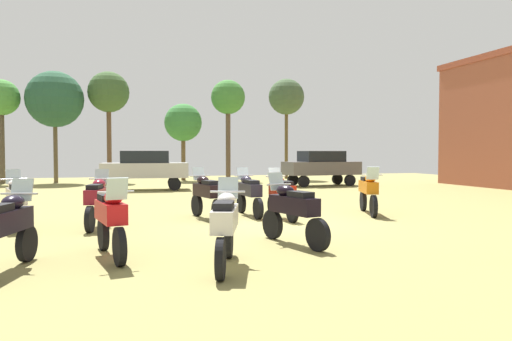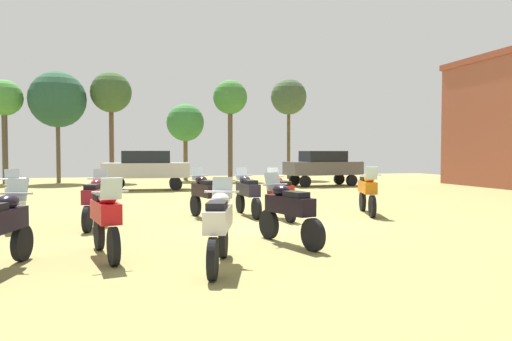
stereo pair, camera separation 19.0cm
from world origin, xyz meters
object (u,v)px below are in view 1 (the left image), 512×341
object	(u,v)px
motorcycle_12	(5,227)
motorcycle_13	(111,218)
motorcycle_4	(16,200)
car_2	(145,167)
motorcycle_8	(225,224)
motorcycle_7	(206,194)
tree_7	(109,93)
motorcycle_11	(293,210)
motorcycle_1	(97,199)
tree_2	(183,123)
tree_6	(55,100)
motorcycle_6	(249,192)
motorcycle_5	(282,194)
tree_1	(286,98)
tree_4	(228,99)
tree_3	(1,100)
motorcycle_10	(368,190)
car_1	(321,165)

from	to	relation	value
motorcycle_12	motorcycle_13	bearing A→B (deg)	35.54
motorcycle_4	car_2	world-z (taller)	car_2
motorcycle_4	motorcycle_8	distance (m)	6.81
motorcycle_7	tree_7	distance (m)	20.10
motorcycle_8	motorcycle_13	distance (m)	2.26
motorcycle_11	motorcycle_13	bearing A→B (deg)	168.63
motorcycle_1	tree_2	bearing A→B (deg)	86.98
motorcycle_1	tree_6	bearing A→B (deg)	109.98
motorcycle_6	motorcycle_12	world-z (taller)	motorcycle_12
motorcycle_5	tree_7	size ratio (longest dim) A/B	0.30
motorcycle_13	car_2	xyz separation A→B (m)	(1.25, 15.94, 0.44)
tree_6	tree_1	bearing A→B (deg)	1.11
tree_2	motorcycle_1	bearing A→B (deg)	-102.83
motorcycle_6	motorcycle_13	world-z (taller)	motorcycle_13
tree_6	tree_4	bearing A→B (deg)	-1.63
motorcycle_5	tree_6	world-z (taller)	tree_6
motorcycle_6	tree_3	xyz separation A→B (m)	(-10.93, 18.48, 4.44)
car_2	motorcycle_11	bearing A→B (deg)	-167.38
tree_3	motorcycle_10	bearing A→B (deg)	-52.60
motorcycle_5	tree_2	bearing A→B (deg)	87.88
motorcycle_1	car_2	xyz separation A→B (m)	(1.69, 12.23, 0.44)
motorcycle_4	motorcycle_7	distance (m)	4.93
motorcycle_5	car_2	bearing A→B (deg)	102.18
motorcycle_12	motorcycle_1	bearing A→B (deg)	88.67
motorcycle_1	motorcycle_8	xyz separation A→B (m)	(2.30, -4.99, 0.00)
motorcycle_10	car_1	bearing A→B (deg)	-89.17
tree_1	tree_6	bearing A→B (deg)	-178.89
tree_4	car_2	bearing A→B (deg)	-128.96
motorcycle_6	tree_2	bearing A→B (deg)	84.96
motorcycle_4	motorcycle_12	distance (m)	4.75
car_1	tree_4	world-z (taller)	tree_4
motorcycle_1	tree_1	bearing A→B (deg)	68.91
motorcycle_5	motorcycle_11	size ratio (longest dim) A/B	0.98
motorcycle_11	tree_7	size ratio (longest dim) A/B	0.30
car_1	tree_7	world-z (taller)	tree_7
tree_1	tree_3	bearing A→B (deg)	-178.55
tree_1	tree_2	world-z (taller)	tree_1
tree_2	tree_6	size ratio (longest dim) A/B	0.74
motorcycle_10	motorcycle_12	xyz separation A→B (m)	(-9.16, -4.92, -0.01)
motorcycle_11	tree_4	size ratio (longest dim) A/B	0.32
car_1	tree_7	size ratio (longest dim) A/B	0.61
tree_1	tree_4	xyz separation A→B (m)	(-4.47, -0.62, -0.30)
motorcycle_8	tree_2	xyz separation A→B (m)	(2.25, 24.98, 3.20)
tree_1	motorcycle_10	bearing A→B (deg)	-101.71
motorcycle_7	motorcycle_12	world-z (taller)	motorcycle_7
tree_1	tree_7	xyz separation A→B (m)	(-12.35, -0.12, -0.10)
motorcycle_7	tree_7	bearing A→B (deg)	85.78
motorcycle_6	tree_1	distance (m)	21.12
motorcycle_5	tree_1	xyz separation A→B (m)	(6.99, 19.85, 5.18)
car_1	car_2	size ratio (longest dim) A/B	1.00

